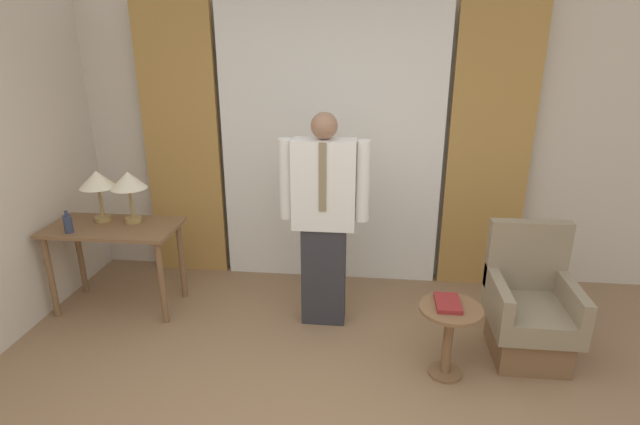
# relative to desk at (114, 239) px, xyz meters

# --- Properties ---
(wall_back) EXTENTS (10.00, 0.06, 2.70)m
(wall_back) POSITION_rel_desk_xyz_m (1.76, 0.93, 0.72)
(wall_back) COLOR beige
(wall_back) RESTS_ON ground_plane
(curtain_sheer_center) EXTENTS (2.01, 0.06, 2.58)m
(curtain_sheer_center) POSITION_rel_desk_xyz_m (1.76, 0.80, 0.66)
(curtain_sheer_center) COLOR white
(curtain_sheer_center) RESTS_ON ground_plane
(curtain_drape_left) EXTENTS (0.71, 0.06, 2.58)m
(curtain_drape_left) POSITION_rel_desk_xyz_m (0.35, 0.80, 0.66)
(curtain_drape_left) COLOR #B28442
(curtain_drape_left) RESTS_ON ground_plane
(curtain_drape_right) EXTENTS (0.71, 0.06, 2.58)m
(curtain_drape_right) POSITION_rel_desk_xyz_m (3.16, 0.80, 0.66)
(curtain_drape_right) COLOR #B28442
(curtain_drape_right) RESTS_ON ground_plane
(desk) EXTENTS (1.08, 0.56, 0.76)m
(desk) POSITION_rel_desk_xyz_m (0.00, 0.00, 0.00)
(desk) COLOR brown
(desk) RESTS_ON ground_plane
(table_lamp_left) EXTENTS (0.30, 0.30, 0.44)m
(table_lamp_left) POSITION_rel_desk_xyz_m (-0.14, 0.11, 0.47)
(table_lamp_left) COLOR #9E7F47
(table_lamp_left) RESTS_ON desk
(table_lamp_right) EXTENTS (0.30, 0.30, 0.44)m
(table_lamp_right) POSITION_rel_desk_xyz_m (0.14, 0.11, 0.47)
(table_lamp_right) COLOR #9E7F47
(table_lamp_right) RESTS_ON desk
(bottle_near_edge) EXTENTS (0.07, 0.07, 0.18)m
(bottle_near_edge) POSITION_rel_desk_xyz_m (-0.27, -0.18, 0.20)
(bottle_near_edge) COLOR #2D3851
(bottle_near_edge) RESTS_ON desk
(person) EXTENTS (0.70, 0.23, 1.73)m
(person) POSITION_rel_desk_xyz_m (1.78, -0.04, 0.30)
(person) COLOR #2D2D33
(person) RESTS_ON ground_plane
(armchair) EXTENTS (0.58, 0.64, 0.97)m
(armchair) POSITION_rel_desk_xyz_m (3.32, -0.33, -0.29)
(armchair) COLOR brown
(armchair) RESTS_ON ground_plane
(side_table) EXTENTS (0.43, 0.43, 0.53)m
(side_table) POSITION_rel_desk_xyz_m (2.70, -0.66, -0.27)
(side_table) COLOR brown
(side_table) RESTS_ON ground_plane
(book) EXTENTS (0.17, 0.25, 0.03)m
(book) POSITION_rel_desk_xyz_m (2.68, -0.63, -0.08)
(book) COLOR maroon
(book) RESTS_ON side_table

